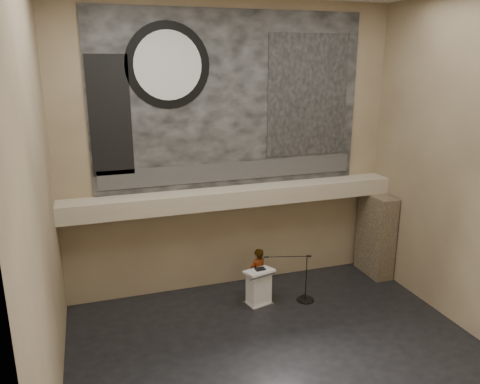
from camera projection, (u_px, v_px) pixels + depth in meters
name	position (u px, v px, depth m)	size (l,w,h in m)	color
floor	(281.00, 353.00, 11.34)	(10.00, 10.00, 0.00)	black
wall_back	(232.00, 151.00, 13.82)	(10.00, 0.02, 8.50)	#7B654E
wall_front	(401.00, 255.00, 6.52)	(10.00, 0.02, 8.50)	#7B654E
wall_left	(38.00, 206.00, 8.67)	(0.02, 8.00, 8.50)	#7B654E
wall_right	(470.00, 168.00, 11.68)	(0.02, 8.00, 8.50)	#7B654E
soffit	(236.00, 197.00, 13.82)	(10.00, 0.80, 0.50)	tan
sprinkler_left	(183.00, 211.00, 13.37)	(0.04, 0.04, 0.06)	#B2893D
sprinkler_right	(295.00, 200.00, 14.42)	(0.04, 0.04, 0.06)	#B2893D
banner	(232.00, 101.00, 13.40)	(8.00, 0.05, 5.00)	black
banner_text_strip	(232.00, 171.00, 13.93)	(7.76, 0.02, 0.55)	#313131
banner_clock_rim	(168.00, 65.00, 12.54)	(2.30, 2.30, 0.02)	black
banner_clock_face	(168.00, 66.00, 12.53)	(1.84, 1.84, 0.02)	silver
banner_building_print	(308.00, 96.00, 14.06)	(2.60, 0.02, 3.60)	black
banner_brick_print	(110.00, 116.00, 12.42)	(1.10, 0.02, 3.20)	black
stone_pier	(376.00, 235.00, 15.25)	(0.60, 1.40, 2.70)	#46392B
lectern	(259.00, 287.00, 13.42)	(0.90, 0.73, 1.14)	silver
binder	(260.00, 269.00, 13.27)	(0.29, 0.23, 0.04)	black
papers	(257.00, 271.00, 13.19)	(0.21, 0.30, 0.01)	silver
speaker_person	(258.00, 274.00, 13.72)	(0.58, 0.38, 1.58)	white
mic_stand	(304.00, 294.00, 13.76)	(1.46, 0.60, 1.45)	black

